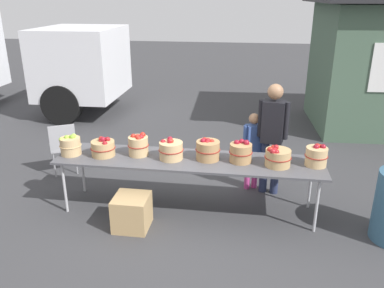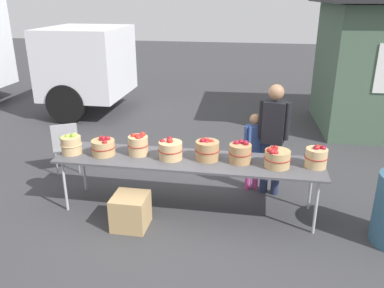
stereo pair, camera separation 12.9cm
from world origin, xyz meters
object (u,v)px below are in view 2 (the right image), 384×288
Objects in this scene: apple_basket_red_5 at (277,158)px; vendor_adult at (273,132)px; apple_basket_red_6 at (316,157)px; child_customer at (254,146)px; apple_basket_red_2 at (170,150)px; folding_chair at (65,143)px; produce_crate at (131,211)px; market_table at (188,161)px; apple_basket_red_3 at (207,150)px; apple_basket_green_0 at (71,144)px; apple_basket_red_0 at (103,147)px; apple_basket_red_1 at (138,144)px; apple_basket_red_4 at (240,152)px.

apple_basket_red_5 is 0.21× the size of vendor_adult.
apple_basket_red_6 is 1.09m from child_customer.
apple_basket_red_2 is 0.20× the size of vendor_adult.
folding_chair reaches higher than produce_crate.
market_table is 12.19× the size of apple_basket_red_6.
apple_basket_green_0 is at bearing -176.81° from apple_basket_red_3.
market_table is 10.67× the size of apple_basket_red_2.
apple_basket_green_0 is 1.84m from apple_basket_red_3.
apple_basket_red_3 is 0.20× the size of vendor_adult.
child_customer is (2.43, 0.84, -0.18)m from apple_basket_green_0.
vendor_adult is at bearing 146.05° from folding_chair.
apple_basket_red_5 is 0.39× the size of folding_chair.
market_table is 2.37m from folding_chair.
apple_basket_red_3 is at bearing 3.19° from apple_basket_green_0.
market_table is 2.13× the size of vendor_adult.
market_table is 8.13× the size of produce_crate.
vendor_adult reaches higher than apple_basket_red_0.
vendor_adult is at bearing 19.61° from apple_basket_red_1.
apple_basket_red_0 is 1.09× the size of apple_basket_red_4.
apple_basket_green_0 is at bearing -179.54° from apple_basket_red_5.
produce_crate is (0.96, -0.47, -0.66)m from apple_basket_green_0.
produce_crate is (0.51, -0.50, -0.65)m from apple_basket_red_0.
apple_basket_red_5 is 0.73m from vendor_adult.
folding_chair is at bearing 151.51° from apple_basket_red_1.
apple_basket_red_0 is at bearing -178.32° from apple_basket_red_6.
vendor_adult is at bearing 31.93° from market_table.
vendor_adult reaches higher than apple_basket_red_2.
apple_basket_red_5 is at bearing 133.96° from folding_chair.
apple_basket_red_0 is 0.96m from produce_crate.
apple_basket_red_4 is at bearing 68.75° from vendor_adult.
market_table is at bearing -177.92° from apple_basket_red_4.
vendor_adult is at bearing 57.33° from apple_basket_red_4.
apple_basket_red_3 reaches higher than apple_basket_red_6.
apple_basket_red_5 is (1.82, -0.09, -0.03)m from apple_basket_red_1.
apple_basket_red_4 is at bearing 2.28° from apple_basket_green_0.
apple_basket_red_2 is at bearing 178.89° from apple_basket_red_5.
apple_basket_red_5 reaches higher than folding_chair.
apple_basket_red_1 is 0.91× the size of apple_basket_red_5.
folding_chair is (-2.87, 0.84, -0.37)m from apple_basket_red_4.
market_table is at bearing 2.37° from apple_basket_green_0.
folding_chair is at bearing 155.76° from apple_basket_red_2.
produce_crate is at bearing -127.96° from apple_basket_red_2.
child_customer is at bearing 22.46° from apple_basket_red_0.
folding_chair is (-2.19, 0.87, -0.21)m from market_table.
child_customer is (0.83, 0.78, -0.02)m from market_table.
market_table is 10.38× the size of apple_basket_red_5.
vendor_adult is at bearing 15.55° from apple_basket_green_0.
apple_basket_green_0 is 0.34× the size of folding_chair.
child_customer is 3.03m from folding_chair.
apple_basket_red_1 is 0.95× the size of apple_basket_red_3.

